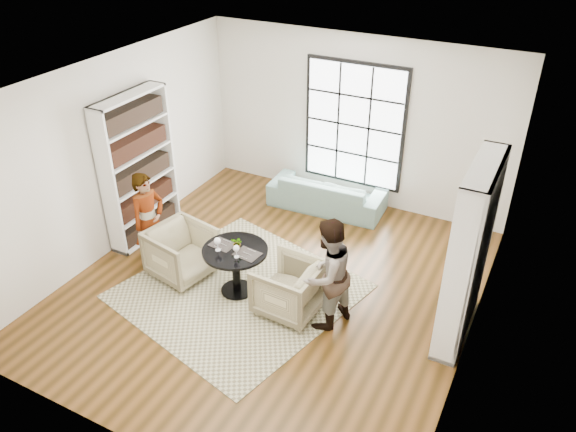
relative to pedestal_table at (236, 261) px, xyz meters
The scene contains 16 objects.
ground 0.75m from the pedestal_table, 40.26° to the left, with size 6.00×6.00×0.00m, color brown.
room_shell 1.21m from the pedestal_table, 65.47° to the left, with size 6.00×6.01×6.00m.
rug 0.52m from the pedestal_table, 12.64° to the left, with size 2.86×2.86×0.01m, color #B3AD86.
pedestal_table is the anchor object (origin of this frame).
sofa 2.81m from the pedestal_table, 86.67° to the left, with size 2.04×0.80×0.60m, color slate.
armchair_left 0.94m from the pedestal_table, behind, with size 0.83×0.86×0.78m, color #C3C18B.
armchair_right 0.85m from the pedestal_table, ahead, with size 0.81×0.83×0.76m, color tan.
person_left 1.50m from the pedestal_table, behind, with size 0.56×0.37×1.55m, color gray.
person_right 1.41m from the pedestal_table, ahead, with size 0.77×0.60×1.58m, color gray.
placemat_left 0.29m from the pedestal_table, behind, with size 0.34×0.26×0.01m, color black.
placemat_right 0.29m from the pedestal_table, ahead, with size 0.34×0.26×0.01m, color black.
cutlery_left 0.30m from the pedestal_table, behind, with size 0.14×0.22×0.01m, color silver, non-canonical shape.
cutlery_right 0.30m from the pedestal_table, ahead, with size 0.14×0.22×0.01m, color silver, non-canonical shape.
wine_glass_left 0.42m from the pedestal_table, 147.25° to the right, with size 0.09×0.09×0.20m.
wine_glass_right 0.39m from the pedestal_table, 51.01° to the right, with size 0.09×0.09×0.19m.
flower_centerpiece 0.30m from the pedestal_table, 42.82° to the left, with size 0.17×0.15×0.19m, color gray.
Camera 1 is at (3.17, -5.67, 5.10)m, focal length 35.00 mm.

